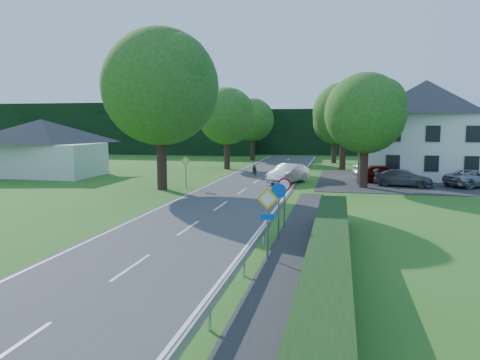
% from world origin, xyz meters
% --- Properties ---
extents(ground, '(160.00, 160.00, 0.00)m').
position_xyz_m(ground, '(0.00, 0.00, 0.00)').
color(ground, '#255D1A').
rests_on(ground, ground).
extents(road, '(7.00, 80.00, 0.04)m').
position_xyz_m(road, '(0.00, 20.00, 0.02)').
color(road, '#3E3E40').
rests_on(road, ground).
extents(footpath, '(1.50, 44.00, 0.04)m').
position_xyz_m(footpath, '(4.95, 2.00, 0.02)').
color(footpath, '#252528').
rests_on(footpath, ground).
extents(parking_pad, '(14.00, 16.00, 0.04)m').
position_xyz_m(parking_pad, '(12.00, 33.00, 0.02)').
color(parking_pad, '#252528').
rests_on(parking_pad, ground).
extents(line_edge_left, '(0.12, 80.00, 0.01)m').
position_xyz_m(line_edge_left, '(-3.25, 20.00, 0.04)').
color(line_edge_left, white).
rests_on(line_edge_left, road).
extents(line_edge_right, '(0.12, 80.00, 0.01)m').
position_xyz_m(line_edge_right, '(3.25, 20.00, 0.04)').
color(line_edge_right, white).
rests_on(line_edge_right, road).
extents(line_centre, '(0.12, 80.00, 0.01)m').
position_xyz_m(line_centre, '(0.00, 20.00, 0.04)').
color(line_centre, white).
rests_on(line_centre, road).
extents(hedge_right, '(1.20, 30.00, 1.30)m').
position_xyz_m(hedge_right, '(6.50, 0.00, 0.65)').
color(hedge_right, black).
rests_on(hedge_right, ground).
extents(tree_main, '(9.40, 9.40, 11.64)m').
position_xyz_m(tree_main, '(-6.00, 24.00, 5.82)').
color(tree_main, '#1E5519').
rests_on(tree_main, ground).
extents(tree_left_far, '(7.00, 7.00, 8.58)m').
position_xyz_m(tree_left_far, '(-5.00, 40.00, 4.29)').
color(tree_left_far, '#1E5519').
rests_on(tree_left_far, ground).
extents(tree_right_far, '(7.40, 7.40, 9.09)m').
position_xyz_m(tree_right_far, '(7.00, 42.00, 4.54)').
color(tree_right_far, '#1E5519').
rests_on(tree_right_far, ground).
extents(tree_left_back, '(6.60, 6.60, 8.07)m').
position_xyz_m(tree_left_back, '(-4.50, 52.00, 4.04)').
color(tree_left_back, '#1E5519').
rests_on(tree_left_back, ground).
extents(tree_right_back, '(6.20, 6.20, 7.56)m').
position_xyz_m(tree_right_back, '(6.00, 50.00, 3.78)').
color(tree_right_back, '#1E5519').
rests_on(tree_right_back, ground).
extents(tree_right_mid, '(7.00, 7.00, 8.58)m').
position_xyz_m(tree_right_mid, '(8.50, 28.00, 4.29)').
color(tree_right_mid, '#1E5519').
rests_on(tree_right_mid, ground).
extents(treeline_left, '(44.00, 6.00, 8.00)m').
position_xyz_m(treeline_left, '(-28.00, 62.00, 4.00)').
color(treeline_left, black).
rests_on(treeline_left, ground).
extents(treeline_right, '(30.00, 5.00, 7.00)m').
position_xyz_m(treeline_right, '(8.00, 66.00, 3.50)').
color(treeline_right, black).
rests_on(treeline_right, ground).
extents(bungalow_left, '(11.00, 6.50, 5.20)m').
position_xyz_m(bungalow_left, '(-20.00, 30.00, 2.71)').
color(bungalow_left, beige).
rests_on(bungalow_left, ground).
extents(house_white, '(10.60, 8.40, 8.60)m').
position_xyz_m(house_white, '(14.00, 36.00, 4.41)').
color(house_white, white).
rests_on(house_white, ground).
extents(streetlight, '(2.03, 0.18, 8.00)m').
position_xyz_m(streetlight, '(8.06, 30.00, 4.46)').
color(streetlight, slate).
rests_on(streetlight, ground).
extents(sign_priority_right, '(0.78, 0.09, 2.59)m').
position_xyz_m(sign_priority_right, '(4.30, 7.98, 1.80)').
color(sign_priority_right, slate).
rests_on(sign_priority_right, ground).
extents(sign_roundabout, '(0.64, 0.08, 2.37)m').
position_xyz_m(sign_roundabout, '(4.30, 10.98, 1.67)').
color(sign_roundabout, slate).
rests_on(sign_roundabout, ground).
extents(sign_speed_limit, '(0.64, 0.11, 2.37)m').
position_xyz_m(sign_speed_limit, '(4.30, 12.97, 1.77)').
color(sign_speed_limit, slate).
rests_on(sign_speed_limit, ground).
extents(sign_priority_left, '(0.78, 0.09, 2.44)m').
position_xyz_m(sign_priority_left, '(-4.50, 24.98, 1.72)').
color(sign_priority_left, slate).
rests_on(sign_priority_left, ground).
extents(moving_car, '(3.18, 4.93, 1.53)m').
position_xyz_m(moving_car, '(2.70, 29.24, 0.81)').
color(moving_car, silver).
rests_on(moving_car, road).
extents(motorcycle, '(1.37, 2.26, 1.12)m').
position_xyz_m(motorcycle, '(-1.11, 35.10, 0.60)').
color(motorcycle, black).
rests_on(motorcycle, road).
extents(parked_car_red, '(4.27, 1.88, 1.43)m').
position_xyz_m(parked_car_red, '(10.26, 31.57, 0.76)').
color(parked_car_red, '#660E0B').
rests_on(parked_car_red, parking_pad).
extents(parked_car_silver_a, '(5.03, 3.39, 1.57)m').
position_xyz_m(parked_car_silver_a, '(10.34, 34.10, 0.82)').
color(parked_car_silver_a, '#BCBBC0').
rests_on(parked_car_silver_a, parking_pad).
extents(parked_car_grey, '(4.62, 2.66, 1.26)m').
position_xyz_m(parked_car_grey, '(11.53, 29.32, 0.67)').
color(parked_car_grey, '#58575D').
rests_on(parked_car_grey, parking_pad).
extents(parked_car_silver_b, '(5.22, 4.43, 1.33)m').
position_xyz_m(parked_car_silver_b, '(16.83, 30.02, 0.71)').
color(parked_car_silver_b, '#A0A1A7').
rests_on(parked_car_silver_b, parking_pad).
extents(parasol, '(2.23, 2.27, 1.97)m').
position_xyz_m(parasol, '(10.60, 32.63, 1.03)').
color(parasol, '#B02C0E').
rests_on(parasol, parking_pad).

